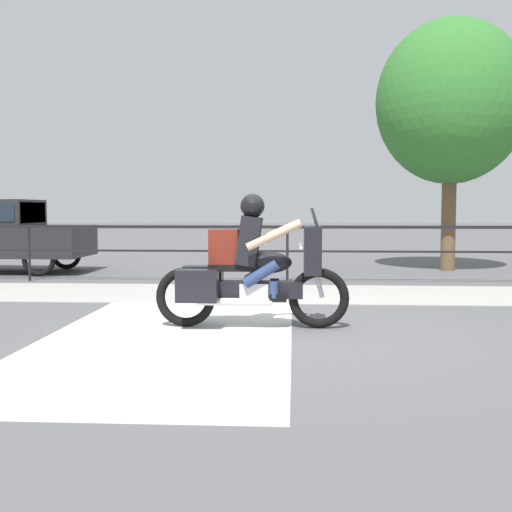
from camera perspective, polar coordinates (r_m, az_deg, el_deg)
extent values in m
plane|color=#565659|center=(7.43, 2.39, -6.83)|extent=(120.00, 120.00, 0.00)
cube|color=#A8A59E|center=(10.78, 2.70, -3.35)|extent=(44.00, 2.40, 0.01)
cube|color=silver|center=(7.36, -7.59, -6.93)|extent=(2.73, 6.00, 0.01)
cube|color=black|center=(12.35, 2.81, 2.59)|extent=(36.00, 0.04, 0.06)
cube|color=black|center=(12.37, 2.80, 0.43)|extent=(36.00, 0.03, 0.04)
cylinder|color=black|center=(13.43, -19.51, 0.25)|extent=(0.05, 0.05, 1.11)
cylinder|color=black|center=(12.38, 2.80, 0.17)|extent=(0.05, 0.05, 1.11)
torus|color=black|center=(7.68, 5.61, -3.75)|extent=(0.72, 0.11, 0.72)
torus|color=black|center=(7.78, -6.27, -3.65)|extent=(0.72, 0.11, 0.72)
cube|color=black|center=(7.68, -0.37, -2.98)|extent=(1.22, 0.22, 0.20)
cube|color=silver|center=(7.68, -0.13, -3.35)|extent=(0.34, 0.26, 0.26)
ellipsoid|color=black|center=(7.63, 1.06, -0.58)|extent=(0.57, 0.30, 0.26)
cube|color=black|center=(7.66, -1.57, -1.02)|extent=(0.70, 0.28, 0.08)
cube|color=black|center=(7.62, 5.04, 0.53)|extent=(0.20, 0.60, 0.56)
cube|color=#1E232B|center=(7.60, 5.21, 3.39)|extent=(0.10, 0.51, 0.24)
cylinder|color=silver|center=(7.61, 3.99, 0.91)|extent=(0.04, 0.70, 0.04)
cylinder|color=silver|center=(7.55, -1.91, -4.10)|extent=(0.88, 0.09, 0.09)
cube|color=black|center=(7.50, -5.23, -2.64)|extent=(0.48, 0.28, 0.37)
cube|color=black|center=(7.97, -4.72, -2.23)|extent=(0.48, 0.28, 0.37)
cylinder|color=silver|center=(7.64, 5.40, -1.62)|extent=(0.19, 0.06, 0.57)
cube|color=black|center=(7.63, -0.62, 1.36)|extent=(0.32, 0.36, 0.61)
sphere|color=tan|center=(7.62, -0.32, 4.31)|extent=(0.23, 0.23, 0.23)
sphere|color=black|center=(7.62, -0.32, 4.46)|extent=(0.29, 0.29, 0.29)
cylinder|color=navy|center=(7.50, 0.45, -1.59)|extent=(0.44, 0.13, 0.34)
cylinder|color=navy|center=(7.51, 1.59, -3.01)|extent=(0.11, 0.11, 0.19)
cube|color=black|center=(7.52, 1.97, -3.74)|extent=(0.20, 0.10, 0.09)
cylinder|color=navy|center=(7.80, 0.56, -1.37)|extent=(0.44, 0.13, 0.34)
cylinder|color=navy|center=(7.81, 1.66, -2.74)|extent=(0.11, 0.11, 0.19)
cube|color=black|center=(7.82, 2.03, -3.44)|extent=(0.20, 0.10, 0.09)
cylinder|color=tan|center=(7.31, 1.62, 1.86)|extent=(0.65, 0.09, 0.36)
cylinder|color=tan|center=(7.91, 1.75, 2.04)|extent=(0.65, 0.09, 0.36)
cube|color=maroon|center=(7.66, -2.85, 0.79)|extent=(0.35, 0.25, 0.42)
cube|color=#232326|center=(15.48, -21.80, 1.27)|extent=(3.91, 1.78, 0.69)
cube|color=#19232D|center=(15.16, -19.25, 3.67)|extent=(0.04, 1.39, 0.46)
torus|color=black|center=(14.27, -18.75, -0.27)|extent=(0.73, 0.11, 0.73)
torus|color=black|center=(15.79, -16.52, 0.19)|extent=(0.73, 0.11, 0.73)
cylinder|color=brown|center=(15.46, 16.74, 3.31)|extent=(0.33, 0.33, 2.46)
ellipsoid|color=#33752D|center=(15.65, 16.95, 12.98)|extent=(3.39, 3.39, 3.73)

